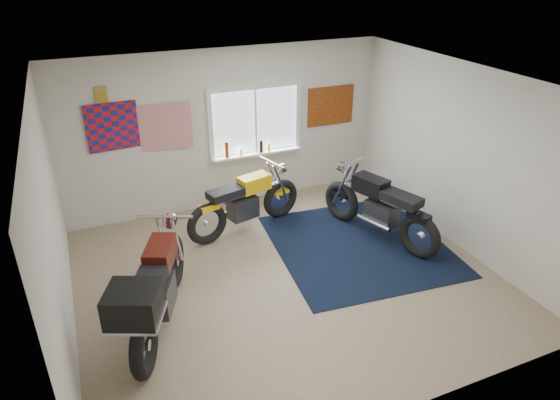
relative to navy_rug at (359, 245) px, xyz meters
name	(u,v)px	position (x,y,z in m)	size (l,w,h in m)	color
ground	(286,277)	(-1.36, -0.32, -0.01)	(5.50, 5.50, 0.00)	#9E896B
room_shell	(287,168)	(-1.36, -0.32, 1.63)	(5.50, 5.50, 5.50)	white
navy_rug	(359,245)	(0.00, 0.00, 0.00)	(2.50, 2.60, 0.01)	black
window_assembly	(255,126)	(-0.86, 2.15, 1.36)	(1.66, 0.17, 1.26)	white
oil_bottles	(244,149)	(-1.10, 2.08, 1.01)	(0.83, 0.07, 0.28)	maroon
flag_display	(101,95)	(-3.26, 2.16, 2.14)	(1.60, 0.10, 1.17)	red
triumph_poster	(331,106)	(0.59, 2.16, 1.54)	(0.90, 0.03, 0.70)	#A54C14
yellow_triumph	(245,203)	(-1.43, 1.16, 0.46)	(2.05, 0.77, 1.05)	black
black_chrome_bike	(379,209)	(0.39, 0.12, 0.49)	(0.92, 2.13, 1.13)	black
maroon_tourer	(155,291)	(-3.19, -0.76, 0.60)	(1.24, 2.22, 1.17)	black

